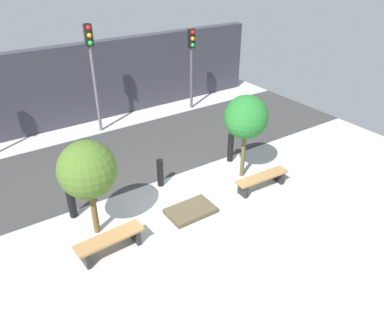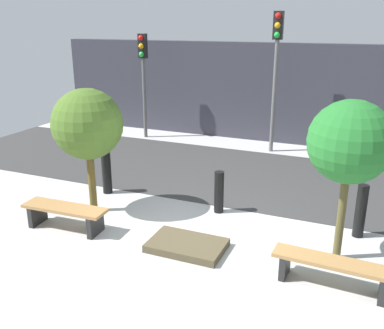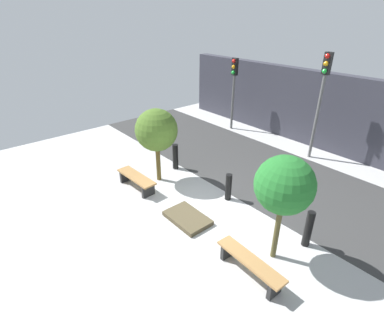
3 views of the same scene
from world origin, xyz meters
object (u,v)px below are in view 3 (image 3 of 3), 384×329
bench_left (136,179)px  bollard_left (228,187)px  tree_behind_right_bench (284,186)px  bollard_center (308,229)px  bench_right (250,264)px  bollard_far_left (175,157)px  traffic_light_west (234,81)px  planter_bed (187,218)px  tree_behind_left_bench (156,130)px  traffic_light_mid_west (322,89)px

bench_left → bollard_left: 3.11m
tree_behind_right_bench → bollard_center: (0.30, 0.97, -1.53)m
bench_left → bench_right: 4.95m
bollard_far_left → traffic_light_west: 5.46m
planter_bed → traffic_light_west: bearing=124.1°
tree_behind_right_bench → bollard_center: 1.83m
traffic_light_west → bollard_left: bearing=-47.7°
bollard_left → traffic_light_west: traffic_light_west is taller
tree_behind_left_bench → tree_behind_right_bench: size_ratio=0.96×
tree_behind_left_bench → bollard_center: 5.50m
bench_left → bollard_far_left: (-0.30, 1.89, 0.16)m
bollard_center → tree_behind_left_bench: bearing=-169.5°
planter_bed → traffic_light_west: 8.23m
planter_bed → bollard_far_left: bearing=148.7°
traffic_light_mid_west → tree_behind_left_bench: bearing=-113.0°
bench_left → bollard_far_left: size_ratio=1.74×
planter_bed → tree_behind_right_bench: 3.24m
tree_behind_left_bench → traffic_light_west: traffic_light_west is taller
planter_bed → bollard_left: 1.73m
bench_left → bollard_center: size_ratio=1.67×
tree_behind_right_bench → bollard_center: tree_behind_right_bench is taller
tree_behind_left_bench → bench_right: bearing=-10.5°
bollard_far_left → traffic_light_mid_west: traffic_light_mid_west is taller
tree_behind_right_bench → bollard_far_left: (-5.24, 0.97, -1.55)m
traffic_light_west → bollard_center: bearing=-34.0°
traffic_light_mid_west → bollard_center: bearing=-60.3°
bench_right → traffic_light_west: 9.86m
bollard_center → traffic_light_mid_west: bearing=119.7°
traffic_light_mid_west → bench_left: bearing=-110.2°
tree_behind_left_bench → bollard_left: size_ratio=2.90×
traffic_light_west → tree_behind_left_bench: bearing=-71.5°
bollard_far_left → tree_behind_left_bench: bearing=-73.1°
bollard_left → traffic_light_mid_west: (0.00, 4.85, 2.37)m
bollard_center → traffic_light_mid_west: size_ratio=0.25×
bench_right → traffic_light_mid_west: traffic_light_mid_west is taller
tree_behind_right_bench → bollard_far_left: 5.55m
tree_behind_right_bench → bollard_left: size_ratio=3.03×
bench_left → bollard_left: (2.47, 1.89, 0.11)m
tree_behind_left_bench → traffic_light_mid_west: traffic_light_mid_west is taller
tree_behind_left_bench → traffic_light_west: (-1.94, 5.82, 0.52)m
traffic_light_west → traffic_light_mid_west: traffic_light_mid_west is taller
bench_left → planter_bed: bench_left is taller
bollard_center → bollard_left: bearing=180.0°
bollard_far_left → traffic_light_mid_west: bearing=60.3°
bench_right → tree_behind_left_bench: (-4.95, 0.91, 1.55)m
bench_right → tree_behind_right_bench: size_ratio=0.66×
bench_left → bollard_far_left: bollard_far_left is taller
bollard_center → planter_bed: bearing=-148.7°
bench_left → bench_right: bearing=-2.7°
planter_bed → traffic_light_mid_west: size_ratio=0.32×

